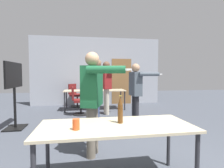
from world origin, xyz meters
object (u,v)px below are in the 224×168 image
at_px(tv_screen, 14,88).
at_px(office_chair_mid_tucked, 78,102).
at_px(person_left_plaid, 93,94).
at_px(drink_cup, 76,124).
at_px(office_chair_far_right, 76,96).
at_px(person_center_tall, 136,88).
at_px(person_far_watching, 97,85).
at_px(person_near_casual, 107,82).
at_px(beer_bottle, 120,110).

xyz_separation_m(tv_screen, office_chair_mid_tucked, (1.52, 1.24, -0.58)).
height_order(person_left_plaid, drink_cup, person_left_plaid).
bearing_deg(office_chair_far_right, office_chair_mid_tucked, 42.86).
relative_size(tv_screen, person_center_tall, 1.01).
xyz_separation_m(person_far_watching, office_chair_far_right, (-0.67, 2.89, -0.62)).
distance_m(person_near_casual, beer_bottle, 3.74).
relative_size(tv_screen, person_left_plaid, 0.96).
xyz_separation_m(person_center_tall, office_chair_far_right, (-1.67, 3.00, -0.54)).
relative_size(person_near_casual, person_center_tall, 1.09).
xyz_separation_m(person_left_plaid, drink_cup, (-0.24, -0.95, -0.22)).
bearing_deg(tv_screen, office_chair_far_right, -26.29).
xyz_separation_m(person_near_casual, office_chair_far_right, (-1.09, 1.59, -0.63)).
bearing_deg(person_near_casual, drink_cup, -21.43).
xyz_separation_m(person_center_tall, drink_cup, (-1.45, -2.49, -0.18)).
bearing_deg(person_far_watching, person_near_casual, 164.24).
bearing_deg(tv_screen, drink_cup, -149.62).
height_order(person_left_plaid, person_center_tall, person_left_plaid).
distance_m(person_left_plaid, person_near_casual, 3.01).
relative_size(person_near_casual, office_chair_mid_tucked, 1.91).
height_order(person_near_casual, drink_cup, person_near_casual).
bearing_deg(person_far_watching, person_center_tall, 86.17).
bearing_deg(office_chair_mid_tucked, tv_screen, -56.52).
relative_size(person_far_watching, person_near_casual, 0.98).
relative_size(person_far_watching, beer_bottle, 5.10).
height_order(tv_screen, beer_bottle, tv_screen).
bearing_deg(tv_screen, person_left_plaid, -133.88).
height_order(person_far_watching, person_center_tall, person_far_watching).
height_order(person_center_tall, drink_cup, person_center_tall).
height_order(person_near_casual, office_chair_far_right, person_near_casual).
height_order(person_far_watching, drink_cup, person_far_watching).
relative_size(person_left_plaid, office_chair_far_right, 1.81).
bearing_deg(office_chair_mid_tucked, beer_bottle, 3.44).
height_order(person_far_watching, beer_bottle, person_far_watching).
bearing_deg(person_center_tall, tv_screen, -100.56).
xyz_separation_m(person_center_tall, office_chair_mid_tucked, (-1.52, 1.46, -0.55)).
bearing_deg(person_left_plaid, person_center_tall, 159.83).
xyz_separation_m(tv_screen, person_center_tall, (3.04, -0.22, -0.03)).
bearing_deg(person_left_plaid, person_far_watching, -169.19).
bearing_deg(person_left_plaid, beer_bottle, 38.37).
xyz_separation_m(person_near_casual, office_chair_mid_tucked, (-0.94, 0.05, -0.64)).
height_order(person_near_casual, person_center_tall, person_near_casual).
xyz_separation_m(person_left_plaid, office_chair_mid_tucked, (-0.32, 3.00, -0.59)).
bearing_deg(beer_bottle, person_left_plaid, 110.44).
relative_size(person_far_watching, office_chair_mid_tucked, 1.87).
bearing_deg(beer_bottle, drink_cup, -161.18).
relative_size(person_far_watching, office_chair_far_right, 1.84).
xyz_separation_m(tv_screen, person_near_casual, (2.46, 1.19, 0.06)).
distance_m(office_chair_mid_tucked, drink_cup, 3.97).
relative_size(office_chair_far_right, drink_cup, 7.94).
distance_m(office_chair_far_right, office_chair_mid_tucked, 1.55).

